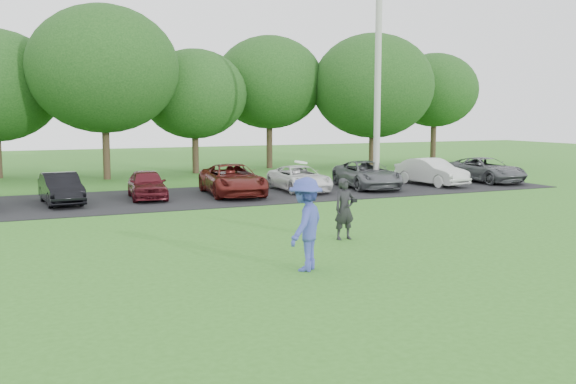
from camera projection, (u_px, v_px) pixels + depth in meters
name	position (u px, v px, depth m)	size (l,w,h in m)	color
ground	(355.00, 271.00, 13.57)	(100.00, 100.00, 0.00)	#316B1E
parking_lot	(191.00, 197.00, 25.37)	(32.00, 6.50, 0.03)	black
utility_pole	(378.00, 74.00, 27.81)	(0.28, 0.28, 9.99)	#AFAFAA
frisbee_player	(306.00, 224.00, 13.57)	(1.44, 1.43, 2.36)	#3944A1
camera_bystander	(345.00, 209.00, 16.91)	(0.61, 0.44, 1.63)	black
parked_cars	(225.00, 181.00, 25.80)	(30.81, 4.70, 1.25)	silver
tree_row	(168.00, 83.00, 34.23)	(42.39, 9.85, 8.64)	#38281C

